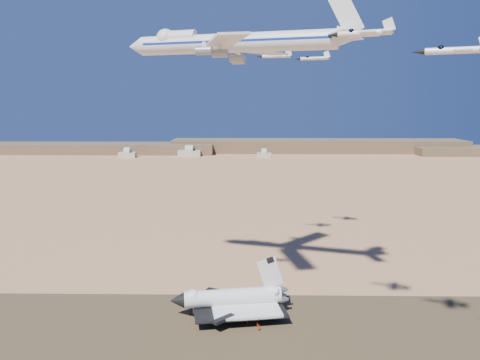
{
  "coord_description": "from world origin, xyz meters",
  "views": [
    {
      "loc": [
        18.35,
        -140.56,
        71.16
      ],
      "look_at": [
        15.92,
        8.0,
        46.54
      ],
      "focal_mm": 35.0,
      "sensor_mm": 36.0,
      "label": 1
    }
  ],
  "objects_px": {
    "shuttle": "(232,299)",
    "chase_jet_b": "(455,50)",
    "chase_jet_d": "(275,56)",
    "chase_jet_e": "(314,58)",
    "crew_a": "(247,322)",
    "chase_jet_a": "(363,33)",
    "carrier_747": "(228,43)",
    "crew_b": "(259,328)",
    "crew_c": "(257,325)"
  },
  "relations": [
    {
      "from": "chase_jet_b",
      "to": "chase_jet_d",
      "type": "height_order",
      "value": "chase_jet_d"
    },
    {
      "from": "crew_c",
      "to": "chase_jet_a",
      "type": "distance_m",
      "value": 93.09
    },
    {
      "from": "crew_a",
      "to": "chase_jet_d",
      "type": "distance_m",
      "value": 111.62
    },
    {
      "from": "carrier_747",
      "to": "chase_jet_a",
      "type": "distance_m",
      "value": 58.54
    },
    {
      "from": "carrier_747",
      "to": "chase_jet_d",
      "type": "height_order",
      "value": "carrier_747"
    },
    {
      "from": "crew_c",
      "to": "carrier_747",
      "type": "bearing_deg",
      "value": -7.24
    },
    {
      "from": "chase_jet_a",
      "to": "chase_jet_b",
      "type": "xyz_separation_m",
      "value": [
        16.94,
        -12.16,
        -5.34
      ]
    },
    {
      "from": "chase_jet_d",
      "to": "chase_jet_e",
      "type": "distance_m",
      "value": 24.79
    },
    {
      "from": "chase_jet_d",
      "to": "chase_jet_a",
      "type": "bearing_deg",
      "value": -72.56
    },
    {
      "from": "carrier_747",
      "to": "chase_jet_a",
      "type": "relative_size",
      "value": 5.27
    },
    {
      "from": "crew_c",
      "to": "chase_jet_d",
      "type": "relative_size",
      "value": 0.11
    },
    {
      "from": "carrier_747",
      "to": "shuttle",
      "type": "bearing_deg",
      "value": -67.9
    },
    {
      "from": "chase_jet_a",
      "to": "chase_jet_d",
      "type": "bearing_deg",
      "value": 122.7
    },
    {
      "from": "crew_b",
      "to": "chase_jet_a",
      "type": "relative_size",
      "value": 0.12
    },
    {
      "from": "shuttle",
      "to": "crew_c",
      "type": "bearing_deg",
      "value": -57.43
    },
    {
      "from": "carrier_747",
      "to": "crew_c",
      "type": "height_order",
      "value": "carrier_747"
    },
    {
      "from": "chase_jet_d",
      "to": "chase_jet_e",
      "type": "relative_size",
      "value": 0.95
    },
    {
      "from": "shuttle",
      "to": "crew_a",
      "type": "xyz_separation_m",
      "value": [
        5.23,
        -7.59,
        -4.42
      ]
    },
    {
      "from": "carrier_747",
      "to": "crew_c",
      "type": "xyz_separation_m",
      "value": [
        10.14,
        -23.6,
        -90.2
      ]
    },
    {
      "from": "chase_jet_d",
      "to": "crew_b",
      "type": "bearing_deg",
      "value": -89.16
    },
    {
      "from": "chase_jet_e",
      "to": "shuttle",
      "type": "bearing_deg",
      "value": -96.4
    },
    {
      "from": "shuttle",
      "to": "chase_jet_a",
      "type": "bearing_deg",
      "value": -54.62
    },
    {
      "from": "crew_a",
      "to": "crew_c",
      "type": "height_order",
      "value": "crew_c"
    },
    {
      "from": "carrier_747",
      "to": "crew_c",
      "type": "relative_size",
      "value": 47.07
    },
    {
      "from": "crew_a",
      "to": "chase_jet_a",
      "type": "bearing_deg",
      "value": -156.3
    },
    {
      "from": "crew_b",
      "to": "chase_jet_a",
      "type": "bearing_deg",
      "value": -158.85
    },
    {
      "from": "crew_c",
      "to": "chase_jet_e",
      "type": "xyz_separation_m",
      "value": [
        27.25,
        83.15,
        90.51
      ]
    },
    {
      "from": "chase_jet_b",
      "to": "chase_jet_e",
      "type": "relative_size",
      "value": 0.97
    },
    {
      "from": "carrier_747",
      "to": "crew_b",
      "type": "height_order",
      "value": "carrier_747"
    },
    {
      "from": "crew_b",
      "to": "crew_a",
      "type": "bearing_deg",
      "value": 15.0
    },
    {
      "from": "crew_a",
      "to": "crew_b",
      "type": "height_order",
      "value": "crew_b"
    },
    {
      "from": "chase_jet_b",
      "to": "shuttle",
      "type": "bearing_deg",
      "value": 159.56
    },
    {
      "from": "chase_jet_d",
      "to": "chase_jet_e",
      "type": "xyz_separation_m",
      "value": [
        18.69,
        16.28,
        0.53
      ]
    },
    {
      "from": "crew_a",
      "to": "crew_b",
      "type": "distance_m",
      "value": 5.6
    },
    {
      "from": "chase_jet_d",
      "to": "crew_a",
      "type": "bearing_deg",
      "value": -92.82
    },
    {
      "from": "shuttle",
      "to": "chase_jet_b",
      "type": "relative_size",
      "value": 2.56
    },
    {
      "from": "shuttle",
      "to": "carrier_747",
      "type": "xyz_separation_m",
      "value": [
        -1.56,
        14.04,
        85.82
      ]
    },
    {
      "from": "shuttle",
      "to": "chase_jet_b",
      "type": "distance_m",
      "value": 102.29
    },
    {
      "from": "carrier_747",
      "to": "crew_a",
      "type": "bearing_deg",
      "value": -56.82
    },
    {
      "from": "crew_a",
      "to": "crew_b",
      "type": "relative_size",
      "value": 0.89
    },
    {
      "from": "shuttle",
      "to": "chase_jet_d",
      "type": "distance_m",
      "value": 104.44
    },
    {
      "from": "chase_jet_a",
      "to": "chase_jet_d",
      "type": "distance_m",
      "value": 91.91
    },
    {
      "from": "chase_jet_a",
      "to": "chase_jet_b",
      "type": "distance_m",
      "value": 21.52
    },
    {
      "from": "crew_a",
      "to": "chase_jet_a",
      "type": "relative_size",
      "value": 0.11
    },
    {
      "from": "crew_b",
      "to": "crew_c",
      "type": "bearing_deg",
      "value": -16.78
    },
    {
      "from": "crew_c",
      "to": "chase_jet_d",
      "type": "xyz_separation_m",
      "value": [
        8.57,
        66.87,
        89.98
      ]
    },
    {
      "from": "chase_jet_a",
      "to": "chase_jet_e",
      "type": "xyz_separation_m",
      "value": [
        2.97,
        106.77,
        3.8
      ]
    },
    {
      "from": "carrier_747",
      "to": "crew_a",
      "type": "distance_m",
      "value": 93.05
    },
    {
      "from": "shuttle",
      "to": "carrier_747",
      "type": "height_order",
      "value": "carrier_747"
    },
    {
      "from": "chase_jet_e",
      "to": "crew_a",
      "type": "bearing_deg",
      "value": -91.1
    }
  ]
}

